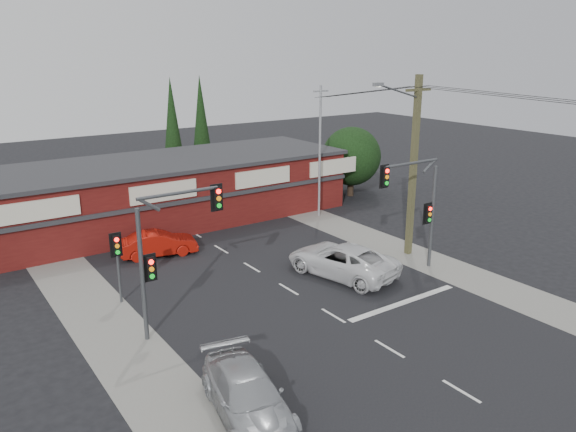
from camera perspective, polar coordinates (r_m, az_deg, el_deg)
ground at (r=25.60m, az=3.65°, el=-9.52°), size 120.00×120.00×0.00m
road_strip at (r=29.32m, az=-2.44°, el=-5.99°), size 14.00×70.00×0.01m
verge_left at (r=26.22m, az=-18.56°, el=-9.74°), size 3.00×70.00×0.02m
verge_right at (r=34.30m, az=9.66°, el=-2.80°), size 3.00×70.00×0.02m
stop_line at (r=26.77m, az=11.64°, el=-8.61°), size 6.50×0.35×0.01m
white_suv at (r=29.12m, az=5.50°, el=-4.46°), size 4.07×6.48×1.67m
silver_suv at (r=18.67m, az=-4.14°, el=-17.72°), size 3.04×5.39×1.47m
red_sedan at (r=32.59m, az=-13.04°, el=-2.74°), size 4.53×2.41×1.42m
lane_dashes at (r=23.96m, az=7.30°, el=-11.53°), size 0.12×32.77×0.01m
shop_building at (r=38.50m, az=-13.35°, el=2.42°), size 27.30×8.40×4.22m
tree_cluster at (r=45.05m, az=6.27°, el=5.78°), size 5.90×5.10×5.50m
conifer_near at (r=45.96m, az=-11.67°, el=9.02°), size 1.80×1.80×9.25m
conifer_far at (r=49.21m, az=-8.82°, el=9.64°), size 1.80×1.80×9.25m
traffic_mast_left at (r=22.69m, az=-12.27°, el=-2.63°), size 3.77×0.27×5.97m
traffic_mast_right at (r=29.39m, az=13.14°, el=1.74°), size 3.96×0.27×5.97m
pedestal_signal at (r=26.52m, az=-16.98°, el=-3.66°), size 0.55×0.27×3.38m
utility_pole at (r=31.46m, az=12.51°, el=5.46°), size 4.38×0.59×10.00m
steel_pole at (r=38.56m, az=3.25°, el=6.77°), size 1.20×0.16×9.00m
power_lines at (r=27.70m, az=21.53°, el=10.88°), size 2.01×29.00×1.22m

